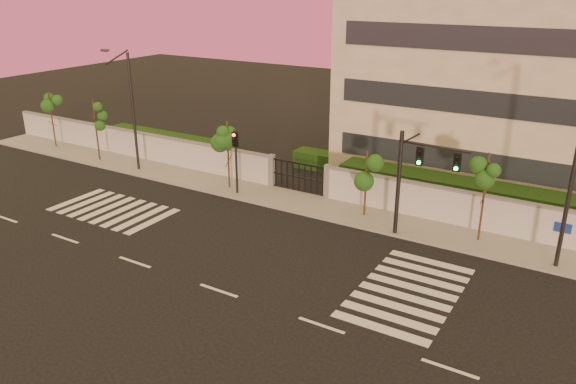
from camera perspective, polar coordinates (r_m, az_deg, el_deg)
name	(u,v)px	position (r m, az deg, el deg)	size (l,w,h in m)	color
ground	(219,291)	(24.68, -7.05, -9.92)	(120.00, 120.00, 0.00)	black
sidewalk	(330,209)	(32.60, 4.33, -1.76)	(60.00, 3.00, 0.15)	gray
perimeter_wall	(344,186)	(33.46, 5.71, 0.63)	(60.00, 0.36, 2.20)	#B9BCC1
hedge_row	(378,180)	(35.52, 9.16, 1.23)	(41.00, 4.25, 1.80)	black
institutional_building	(545,88)	(39.22, 24.62, 9.56)	(24.40, 12.40, 12.25)	#BDB3A0
road_markings	(240,248)	(28.13, -4.89, -5.74)	(57.00, 7.62, 0.02)	silver
street_tree_a	(51,107)	(47.54, -22.97, 7.94)	(1.30, 1.04, 4.49)	#382314
street_tree_b	(95,117)	(42.73, -19.02, 7.26)	(1.41, 1.12, 4.59)	#382314
street_tree_c	(228,140)	(35.00, -6.11, 5.29)	(1.46, 1.16, 4.43)	#382314
street_tree_d	(367,169)	(30.93, 8.03, 2.31)	(1.41, 1.12, 3.86)	#382314
street_tree_e	(487,177)	(29.04, 19.54, 1.40)	(1.36, 1.08, 4.76)	#382314
traffic_signal_main	(413,173)	(28.46, 12.57, 1.86)	(3.55, 0.44, 5.61)	black
traffic_signal_secondary	(236,154)	(34.14, -5.32, 3.82)	(0.32, 0.33, 4.15)	black
streetlight_west	(131,106)	(39.38, -15.69, 8.36)	(0.51, 2.04, 8.49)	black
streetlight_east	(574,167)	(27.06, 27.06, 2.23)	(0.55, 2.22, 9.21)	black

